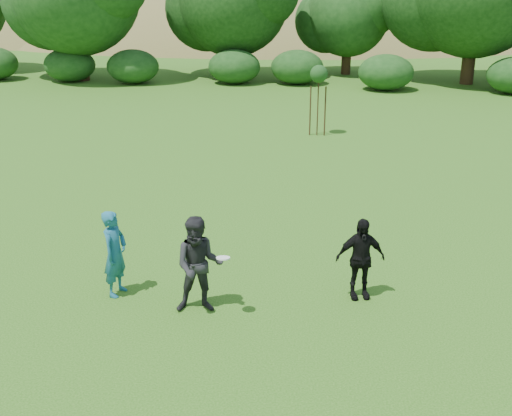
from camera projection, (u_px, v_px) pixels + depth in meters
The scene contains 7 objects.
ground at pixel (241, 312), 12.82m from camera, with size 120.00×120.00×0.00m, color #19470C.
player_teal at pixel (115, 253), 13.22m from camera, with size 0.68×0.44×1.85m, color #195872.
player_grey at pixel (199, 265), 12.54m from camera, with size 0.97×0.75×1.99m, color black.
player_black at pixel (360, 259), 13.11m from camera, with size 1.02×0.43×1.75m, color black.
frisbee at pixel (223, 258), 12.17m from camera, with size 0.27×0.27×0.06m.
sapling at pixel (319, 76), 25.48m from camera, with size 0.70×0.70×2.85m.
hillside at pixel (303, 123), 80.84m from camera, with size 150.00×72.00×52.00m.
Camera 1 is at (1.43, -11.18, 6.45)m, focal length 45.00 mm.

